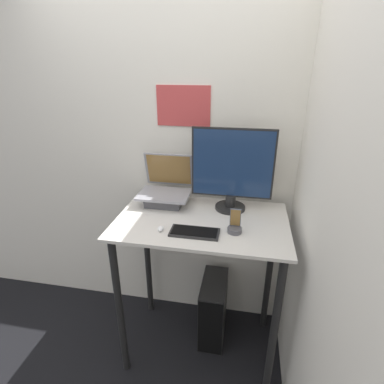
% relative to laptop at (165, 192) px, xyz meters
% --- Properties ---
extents(wall_back, '(6.00, 0.06, 2.60)m').
position_rel_laptop_xyz_m(wall_back, '(0.28, 0.22, 0.15)').
color(wall_back, silver).
rests_on(wall_back, ground_plane).
extents(wall_side_right, '(0.05, 6.00, 2.60)m').
position_rel_laptop_xyz_m(wall_side_right, '(0.90, -0.53, 0.15)').
color(wall_side_right, silver).
rests_on(wall_side_right, ground_plane).
extents(desk, '(1.06, 0.66, 1.08)m').
position_rel_laptop_xyz_m(desk, '(0.28, -0.19, -0.30)').
color(desk, beige).
rests_on(desk, ground_plane).
extents(laptop, '(0.34, 0.30, 0.32)m').
position_rel_laptop_xyz_m(laptop, '(0.00, 0.00, 0.00)').
color(laptop, '#4C4C51').
rests_on(laptop, desk).
extents(monitor, '(0.52, 0.20, 0.53)m').
position_rel_laptop_xyz_m(monitor, '(0.44, -0.01, 0.18)').
color(monitor, black).
rests_on(monitor, desk).
extents(keyboard, '(0.28, 0.13, 0.02)m').
position_rel_laptop_xyz_m(keyboard, '(0.27, -0.37, -0.07)').
color(keyboard, black).
rests_on(keyboard, desk).
extents(mouse, '(0.03, 0.06, 0.02)m').
position_rel_laptop_xyz_m(mouse, '(0.07, -0.37, -0.07)').
color(mouse, white).
rests_on(mouse, desk).
extents(cell_phone, '(0.08, 0.08, 0.15)m').
position_rel_laptop_xyz_m(cell_phone, '(0.49, -0.31, -0.04)').
color(cell_phone, '#4C4C51').
rests_on(cell_phone, desk).
extents(computer_tower, '(0.18, 0.39, 0.49)m').
position_rel_laptop_xyz_m(computer_tower, '(0.36, -0.07, -0.91)').
color(computer_tower, black).
rests_on(computer_tower, ground_plane).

